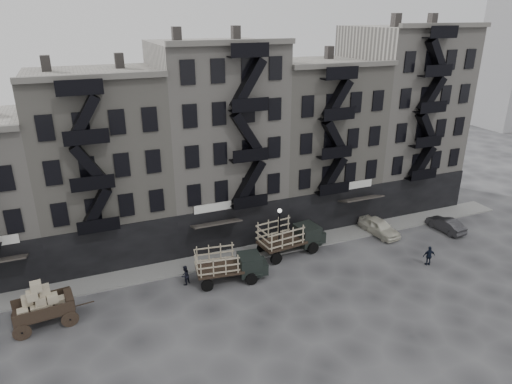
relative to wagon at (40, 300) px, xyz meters
name	(u,v)px	position (x,y,z in m)	size (l,w,h in m)	color
ground	(258,277)	(15.31, -0.01, -1.91)	(140.00, 140.00, 0.00)	#38383A
sidewalk	(241,254)	(15.31, 3.74, -1.84)	(55.00, 2.50, 0.15)	slate
building_midwest	(101,165)	(5.31, 9.81, 5.59)	(10.00, 11.35, 16.20)	gray
building_center	(216,141)	(15.31, 9.81, 6.59)	(10.00, 11.35, 18.20)	gray
building_mideast	(314,141)	(25.31, 9.81, 5.59)	(10.00, 11.35, 16.20)	gray
building_east	(398,117)	(35.31, 9.81, 7.09)	(10.00, 11.35, 19.20)	gray
lamp_post	(279,225)	(18.31, 2.59, 0.87)	(0.36, 0.36, 4.28)	black
wagon	(40,300)	(0.00, 0.00, 0.00)	(4.16, 2.53, 3.35)	black
stake_truck_west	(229,263)	(13.11, 0.43, -0.37)	(5.60, 2.81, 2.71)	black
stake_truck_east	(290,235)	(19.36, 2.61, -0.22)	(6.12, 3.03, 2.97)	black
car_east	(379,227)	(28.55, 2.59, -1.17)	(1.76, 4.37, 1.49)	beige
car_far	(446,225)	(34.81, 0.79, -1.27)	(1.36, 3.89, 1.28)	#27272A
pedestrian_west	(31,311)	(-0.70, 0.49, -1.00)	(0.66, 0.43, 1.81)	black
pedestrian_mid	(185,275)	(9.83, 1.16, -1.13)	(0.76, 0.59, 1.56)	black
policeman	(429,256)	(28.88, -3.57, -1.07)	(0.98, 0.41, 1.68)	black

